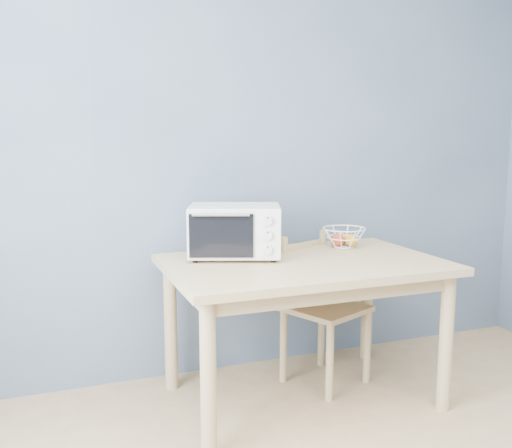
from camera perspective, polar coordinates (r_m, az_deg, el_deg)
name	(u,v)px	position (r m, az deg, el deg)	size (l,w,h in m)	color
dining_table	(303,280)	(2.97, 4.75, -5.57)	(1.40, 0.90, 0.75)	tan
toaster_oven	(231,230)	(2.98, -2.50, -0.63)	(0.55, 0.46, 0.28)	white
fruit_basket	(343,237)	(3.31, 8.74, -1.33)	(0.27, 0.27, 0.11)	white
dining_chair	(320,310)	(3.27, 6.45, -8.55)	(0.51, 0.51, 0.84)	tan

